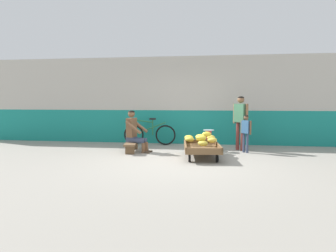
# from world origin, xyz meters

# --- Properties ---
(ground_plane) EXTENTS (80.00, 80.00, 0.00)m
(ground_plane) POSITION_xyz_m (0.00, 0.00, 0.00)
(ground_plane) COLOR gray
(back_wall) EXTENTS (16.00, 0.30, 2.82)m
(back_wall) POSITION_xyz_m (0.00, 2.91, 1.41)
(back_wall) COLOR #19847A
(back_wall) RESTS_ON ground
(banana_cart) EXTENTS (0.98, 1.52, 0.36)m
(banana_cart) POSITION_xyz_m (0.52, 0.59, 0.24)
(banana_cart) COLOR brown
(banana_cart) RESTS_ON ground
(banana_pile) EXTENTS (0.88, 1.30, 0.26)m
(banana_pile) POSITION_xyz_m (0.51, 0.74, 0.46)
(banana_pile) COLOR yellow
(banana_pile) RESTS_ON banana_cart
(low_bench) EXTENTS (0.45, 1.13, 0.27)m
(low_bench) POSITION_xyz_m (-1.41, 1.18, 0.20)
(low_bench) COLOR brown
(low_bench) RESTS_ON ground
(vendor_seated) EXTENTS (0.72, 0.57, 1.14)m
(vendor_seated) POSITION_xyz_m (-1.33, 1.16, 0.57)
(vendor_seated) COLOR brown
(vendor_seated) RESTS_ON ground
(plastic_crate) EXTENTS (0.36, 0.28, 0.30)m
(plastic_crate) POSITION_xyz_m (0.70, 1.58, 0.15)
(plastic_crate) COLOR #234CA8
(plastic_crate) RESTS_ON ground
(weighing_scale) EXTENTS (0.30, 0.30, 0.29)m
(weighing_scale) POSITION_xyz_m (0.70, 1.58, 0.45)
(weighing_scale) COLOR #28282D
(weighing_scale) RESTS_ON plastic_crate
(bicycle_near_left) EXTENTS (1.66, 0.48, 0.86)m
(bicycle_near_left) POSITION_xyz_m (-1.16, 2.39, 0.35)
(bicycle_near_left) COLOR black
(bicycle_near_left) RESTS_ON ground
(customer_adult) EXTENTS (0.38, 0.36, 1.53)m
(customer_adult) POSITION_xyz_m (1.58, 1.81, 0.95)
(customer_adult) COLOR brown
(customer_adult) RESTS_ON ground
(customer_child) EXTENTS (0.26, 0.24, 1.02)m
(customer_child) POSITION_xyz_m (1.69, 1.44, 0.63)
(customer_child) COLOR #38425B
(customer_child) RESTS_ON ground
(shopping_bag) EXTENTS (0.18, 0.12, 0.24)m
(shopping_bag) POSITION_xyz_m (0.68, 1.18, 0.12)
(shopping_bag) COLOR #D13D4C
(shopping_bag) RESTS_ON ground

